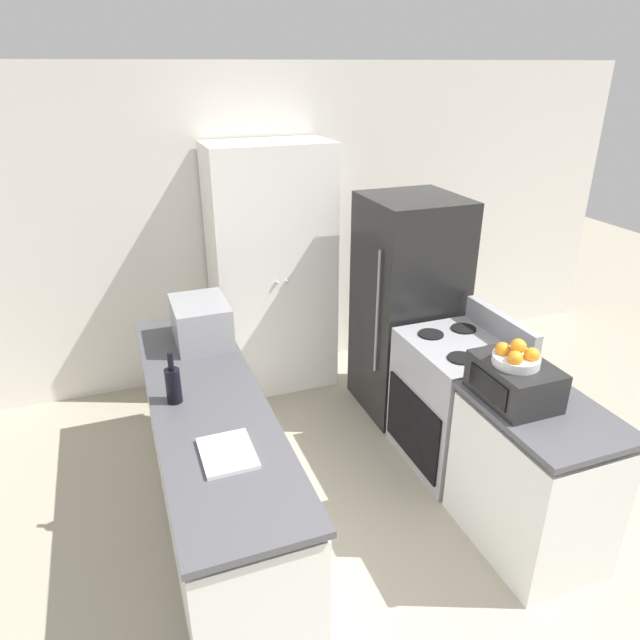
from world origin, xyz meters
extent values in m
cube|color=silver|center=(0.00, 3.14, 1.30)|extent=(7.00, 0.06, 2.60)
cube|color=silver|center=(-0.83, 1.25, 0.42)|extent=(0.58, 2.26, 0.84)
cube|color=#4C4C51|center=(-0.83, 1.25, 0.89)|extent=(0.60, 2.30, 0.04)
cube|color=silver|center=(0.83, 0.52, 0.42)|extent=(0.58, 0.82, 0.84)
cube|color=#4C4C51|center=(0.83, 0.52, 0.89)|extent=(0.60, 0.83, 0.04)
cube|color=white|center=(-0.01, 2.82, 1.02)|extent=(0.97, 0.53, 2.04)
sphere|color=#B2B2B7|center=(-0.05, 2.55, 1.02)|extent=(0.03, 0.03, 0.03)
sphere|color=#B2B2B7|center=(0.03, 2.55, 1.02)|extent=(0.03, 0.03, 0.03)
cube|color=#9E9EA3|center=(0.85, 1.33, 0.45)|extent=(0.64, 0.76, 0.91)
cube|color=black|center=(0.52, 1.33, 0.34)|extent=(0.02, 0.67, 0.50)
cube|color=#9E9EA3|center=(1.14, 1.33, 0.99)|extent=(0.06, 0.72, 0.16)
cylinder|color=black|center=(0.72, 1.15, 0.92)|extent=(0.17, 0.17, 0.01)
cylinder|color=black|center=(0.72, 1.51, 0.92)|extent=(0.17, 0.17, 0.01)
cylinder|color=black|center=(0.98, 1.15, 0.92)|extent=(0.17, 0.17, 0.01)
cylinder|color=black|center=(0.98, 1.51, 0.92)|extent=(0.17, 0.17, 0.01)
cube|color=black|center=(0.87, 2.10, 0.86)|extent=(0.67, 0.70, 1.71)
cylinder|color=gray|center=(0.51, 1.91, 0.94)|extent=(0.02, 0.02, 0.94)
cube|color=#939399|center=(-0.73, 1.96, 1.05)|extent=(0.34, 0.45, 0.28)
cube|color=black|center=(-0.56, 1.92, 1.05)|extent=(0.01, 0.28, 0.20)
cylinder|color=black|center=(-1.00, 1.27, 1.01)|extent=(0.08, 0.08, 0.19)
cylinder|color=black|center=(-1.00, 1.27, 1.15)|extent=(0.03, 0.03, 0.10)
cube|color=black|center=(0.72, 0.66, 1.02)|extent=(0.33, 0.45, 0.22)
cube|color=black|center=(0.56, 0.66, 1.02)|extent=(0.01, 0.32, 0.13)
cylinder|color=silver|center=(0.70, 0.66, 1.16)|extent=(0.25, 0.25, 0.05)
sphere|color=orange|center=(0.76, 0.71, 1.20)|extent=(0.08, 0.08, 0.08)
sphere|color=orange|center=(0.65, 0.71, 1.20)|extent=(0.08, 0.08, 0.08)
sphere|color=orange|center=(0.65, 0.60, 1.20)|extent=(0.08, 0.08, 0.08)
sphere|color=orange|center=(0.76, 0.60, 1.20)|extent=(0.08, 0.08, 0.08)
sphere|color=orange|center=(0.70, 0.66, 1.24)|extent=(0.08, 0.08, 0.08)
cube|color=silver|center=(-0.83, 0.72, 0.92)|extent=(0.24, 0.31, 0.02)
camera|label=1|loc=(-1.18, -1.46, 2.58)|focal=32.00mm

